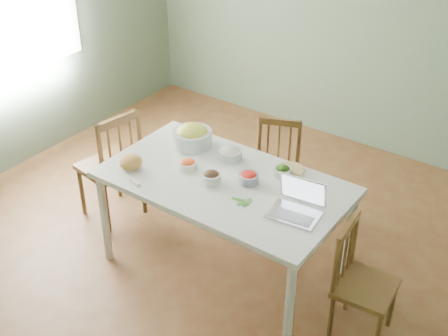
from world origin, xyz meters
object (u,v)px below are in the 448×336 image
Objects in this scene: chair_left at (109,164)px; chair_right at (366,285)px; dining_table at (224,226)px; bread_boule at (131,162)px; laptop at (295,201)px; chair_far at (274,175)px; bowl_squash at (192,136)px.

chair_left reaches higher than chair_right.
dining_table is 1.72× the size of chair_left.
bread_boule reaches higher than chair_right.
dining_table is at bearing 165.90° from laptop.
chair_right is 5.22× the size of bread_boule.
chair_far is 5.26× the size of bread_boule.
chair_right is 2.89× the size of bowl_squash.
bread_boule is 1.27m from laptop.
dining_table is at bearing -109.15° from chair_far.
chair_far reaches higher than chair_right.
chair_left reaches higher than chair_far.
chair_far is at bearing 120.58° from laptop.
bread_boule is at bearing -157.35° from dining_table.
chair_far is 0.86× the size of chair_left.
chair_right is at bearing 2.19° from laptop.
chair_right is (2.34, -0.03, -0.07)m from chair_left.
bread_boule reaches higher than dining_table.
laptop is (-0.52, -0.08, 0.49)m from chair_right.
dining_table is 1.14m from chair_right.
bread_boule is at bearing -178.12° from laptop.
bread_boule is at bearing 71.23° from chair_left.
chair_right reaches higher than dining_table.
dining_table is 0.78m from chair_far.
chair_far is at bearing 51.25° from chair_right.
chair_far is 1.39m from chair_left.
dining_table is 0.81m from laptop.
dining_table is 10.45× the size of bread_boule.
chair_left is 3.13× the size of laptop.
chair_left reaches higher than dining_table.
laptop reaches higher than bread_boule.
bowl_squash reaches higher than chair_right.
bowl_squash is 0.93× the size of laptop.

